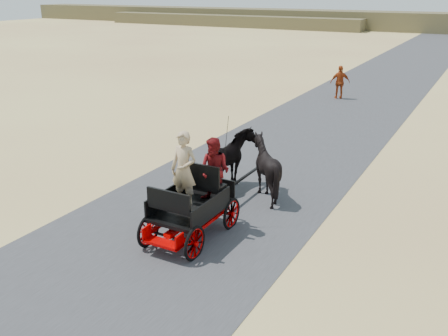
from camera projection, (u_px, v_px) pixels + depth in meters
The scene contains 9 objects.
ground at pixel (188, 221), 12.56m from camera, with size 140.00×140.00×0.00m, color tan.
road at pixel (188, 221), 12.56m from camera, with size 6.00×140.00×0.01m, color #38383A.
ridge_near at pixel (228, 21), 73.61m from camera, with size 40.00×4.00×1.60m, color brown.
carriage at pixel (191, 222), 11.72m from camera, with size 1.30×2.40×0.72m, color black, non-canonical shape.
horse_left at pixel (231, 162), 14.27m from camera, with size 0.91×2.01×1.70m, color black.
horse_right at pixel (266, 168), 13.77m from camera, with size 1.37×1.54×1.70m, color black.
driver_man at pixel (184, 170), 11.42m from camera, with size 0.66×0.43×1.80m, color tan.
passenger_woman at pixel (215, 171), 11.68m from camera, with size 0.77×0.60×1.58m, color #660C0F.
pedestrian at pixel (340, 82), 26.01m from camera, with size 1.01×0.42×1.73m, color #9F3812.
Camera 1 is at (6.23, -9.52, 5.57)m, focal length 40.00 mm.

